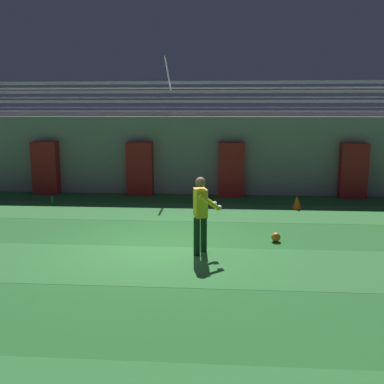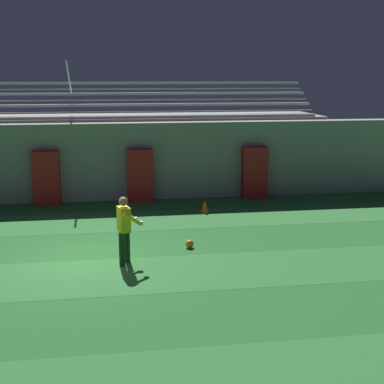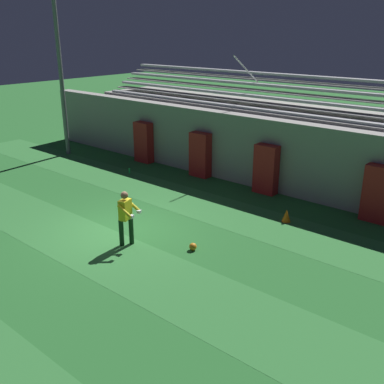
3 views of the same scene
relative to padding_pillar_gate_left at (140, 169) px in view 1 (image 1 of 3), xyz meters
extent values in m
plane|color=#286B2D|center=(1.63, -5.95, -0.95)|extent=(80.00, 80.00, 0.00)
cube|color=#337A38|center=(1.63, -7.27, -0.95)|extent=(28.00, 2.34, 0.01)
cube|color=#337A38|center=(1.63, -2.60, -0.95)|extent=(28.00, 2.34, 0.01)
cube|color=#999691|center=(1.63, 0.55, 0.45)|extent=(24.00, 0.60, 2.80)
cube|color=#B21E1E|center=(0.00, 0.00, 0.00)|extent=(0.92, 0.44, 1.91)
cube|color=#B21E1E|center=(3.27, 0.00, 0.00)|extent=(0.92, 0.44, 1.91)
cube|color=#B21E1E|center=(-3.48, 0.00, 0.00)|extent=(0.92, 0.44, 1.91)
cube|color=#B21E1E|center=(7.50, 0.00, 0.00)|extent=(0.92, 0.44, 1.91)
cube|color=#999691|center=(1.63, 2.55, 0.50)|extent=(18.00, 3.20, 2.90)
cube|color=silver|center=(1.63, 1.30, 2.00)|extent=(17.10, 0.36, 0.10)
cube|color=#999691|center=(1.63, 1.10, 1.77)|extent=(17.10, 0.60, 0.04)
cube|color=silver|center=(1.63, 2.00, 2.40)|extent=(17.10, 0.36, 0.10)
cube|color=#999691|center=(1.63, 1.80, 2.17)|extent=(17.10, 0.60, 0.04)
cube|color=silver|center=(1.63, 2.70, 2.80)|extent=(17.10, 0.36, 0.10)
cube|color=#999691|center=(1.63, 2.50, 2.57)|extent=(17.10, 0.60, 0.04)
cube|color=silver|center=(1.63, 3.40, 3.20)|extent=(17.10, 0.36, 0.10)
cube|color=#999691|center=(1.63, 3.20, 2.97)|extent=(17.10, 0.60, 0.04)
cylinder|color=silver|center=(0.78, 2.10, 3.45)|extent=(0.06, 1.93, 1.25)
cylinder|color=#143319|center=(2.60, -6.37, -0.54)|extent=(0.17, 0.17, 0.82)
cylinder|color=#143319|center=(2.46, -6.64, -0.54)|extent=(0.17, 0.17, 0.82)
cube|color=yellow|center=(2.53, -6.50, 0.17)|extent=(0.33, 0.43, 0.60)
sphere|color=brown|center=(2.53, -6.50, 0.61)|extent=(0.22, 0.22, 0.22)
cylinder|color=yellow|center=(2.60, -6.24, 0.22)|extent=(0.48, 0.21, 0.37)
cylinder|color=yellow|center=(2.73, -6.70, 0.22)|extent=(0.48, 0.21, 0.37)
cube|color=silver|center=(2.80, -6.22, 0.09)|extent=(0.14, 0.14, 0.08)
cube|color=silver|center=(2.91, -6.61, 0.09)|extent=(0.14, 0.14, 0.08)
sphere|color=orange|center=(4.26, -5.52, -0.84)|extent=(0.22, 0.22, 0.22)
cone|color=orange|center=(5.30, -1.95, -0.74)|extent=(0.30, 0.30, 0.42)
cylinder|color=green|center=(-2.60, -1.75, -0.83)|extent=(0.07, 0.07, 0.24)
camera|label=1|loc=(3.03, -15.81, 2.14)|focal=42.00mm
camera|label=2|loc=(2.31, -18.88, 3.53)|focal=50.00mm
camera|label=3|loc=(11.76, -14.39, 5.07)|focal=42.00mm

